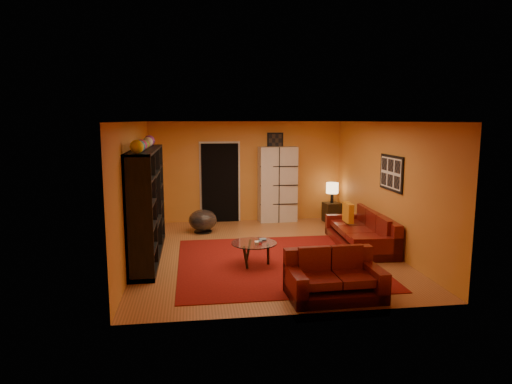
{
  "coord_description": "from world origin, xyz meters",
  "views": [
    {
      "loc": [
        -1.41,
        -8.76,
        2.63
      ],
      "look_at": [
        -0.16,
        0.1,
        1.22
      ],
      "focal_mm": 32.0,
      "sensor_mm": 36.0,
      "label": 1
    }
  ],
  "objects": [
    {
      "name": "wall_right",
      "position": [
        2.5,
        0.0,
        1.3
      ],
      "size": [
        0.0,
        6.0,
        6.0
      ],
      "primitive_type": "plane",
      "rotation": [
        1.57,
        0.0,
        -1.57
      ],
      "color": "orange",
      "rests_on": "floor"
    },
    {
      "name": "coffee_table",
      "position": [
        -0.32,
        -0.79,
        0.38
      ],
      "size": [
        0.83,
        0.83,
        0.42
      ],
      "rotation": [
        0.0,
        0.0,
        -0.24
      ],
      "color": "silver",
      "rests_on": "floor"
    },
    {
      "name": "rug",
      "position": [
        0.1,
        -0.7,
        0.01
      ],
      "size": [
        3.6,
        3.6,
        0.01
      ],
      "primitive_type": "cube",
      "color": "#610C0B",
      "rests_on": "floor"
    },
    {
      "name": "storage_cabinet",
      "position": [
        0.79,
        2.8,
        0.98
      ],
      "size": [
        1.0,
        0.49,
        1.95
      ],
      "primitive_type": "cube",
      "rotation": [
        0.0,
        0.0,
        0.06
      ],
      "color": "beige",
      "rests_on": "floor"
    },
    {
      "name": "side_table",
      "position": [
        2.18,
        2.54,
        0.25
      ],
      "size": [
        0.45,
        0.45,
        0.5
      ],
      "primitive_type": "cube",
      "rotation": [
        0.0,
        0.0,
        0.13
      ],
      "color": "black",
      "rests_on": "floor"
    },
    {
      "name": "entertainment_unit",
      "position": [
        -2.27,
        0.0,
        1.05
      ],
      "size": [
        0.45,
        3.0,
        2.1
      ],
      "primitive_type": "cube",
      "color": "black",
      "rests_on": "floor"
    },
    {
      "name": "throw_pillow",
      "position": [
        1.95,
        0.63,
        0.63
      ],
      "size": [
        0.12,
        0.42,
        0.42
      ],
      "primitive_type": "cube",
      "color": "orange",
      "rests_on": "sofa"
    },
    {
      "name": "floor",
      "position": [
        0.0,
        0.0,
        0.0
      ],
      "size": [
        6.0,
        6.0,
        0.0
      ],
      "primitive_type": "plane",
      "color": "brown",
      "rests_on": "ground"
    },
    {
      "name": "tv",
      "position": [
        -2.23,
        -0.1,
        0.99
      ],
      "size": [
        0.95,
        0.12,
        0.55
      ],
      "primitive_type": "imported",
      "rotation": [
        0.0,
        0.0,
        1.57
      ],
      "color": "black",
      "rests_on": "entertainment_unit"
    },
    {
      "name": "ceiling",
      "position": [
        0.0,
        0.0,
        2.6
      ],
      "size": [
        6.0,
        6.0,
        0.0
      ],
      "primitive_type": "plane",
      "rotation": [
        3.14,
        0.0,
        0.0
      ],
      "color": "white",
      "rests_on": "wall_back"
    },
    {
      "name": "wall_back",
      "position": [
        0.0,
        3.0,
        1.3
      ],
      "size": [
        6.0,
        0.0,
        6.0
      ],
      "primitive_type": "plane",
      "rotation": [
        1.57,
        0.0,
        0.0
      ],
      "color": "orange",
      "rests_on": "floor"
    },
    {
      "name": "bowl_chair",
      "position": [
        -1.19,
        1.83,
        0.29
      ],
      "size": [
        0.66,
        0.66,
        0.54
      ],
      "color": "black",
      "rests_on": "floor"
    },
    {
      "name": "wall_left",
      "position": [
        -2.5,
        0.0,
        1.3
      ],
      "size": [
        0.0,
        6.0,
        6.0
      ],
      "primitive_type": "plane",
      "rotation": [
        1.57,
        0.0,
        1.57
      ],
      "color": "orange",
      "rests_on": "floor"
    },
    {
      "name": "wall_art_right",
      "position": [
        2.48,
        -0.3,
        1.6
      ],
      "size": [
        0.03,
        1.0,
        0.7
      ],
      "primitive_type": "cube",
      "color": "black",
      "rests_on": "wall_right"
    },
    {
      "name": "doorway",
      "position": [
        -0.7,
        2.96,
        1.02
      ],
      "size": [
        0.95,
        0.1,
        2.04
      ],
      "primitive_type": "cube",
      "color": "black",
      "rests_on": "floor"
    },
    {
      "name": "sofa",
      "position": [
        2.14,
        0.15,
        0.28
      ],
      "size": [
        1.08,
        2.35,
        0.85
      ],
      "rotation": [
        0.0,
        0.0,
        -0.06
      ],
      "color": "#520D0B",
      "rests_on": "rug"
    },
    {
      "name": "wall_front",
      "position": [
        0.0,
        -3.0,
        1.3
      ],
      "size": [
        6.0,
        0.0,
        6.0
      ],
      "primitive_type": "plane",
      "rotation": [
        -1.57,
        0.0,
        0.0
      ],
      "color": "orange",
      "rests_on": "floor"
    },
    {
      "name": "table_lamp",
      "position": [
        2.18,
        2.54,
        0.87
      ],
      "size": [
        0.32,
        0.32,
        0.53
      ],
      "color": "black",
      "rests_on": "side_table"
    },
    {
      "name": "wall_art_back",
      "position": [
        0.75,
        2.98,
        2.05
      ],
      "size": [
        0.42,
        0.03,
        0.52
      ],
      "primitive_type": "cube",
      "color": "black",
      "rests_on": "wall_back"
    },
    {
      "name": "loveseat",
      "position": [
        0.66,
        -2.42,
        0.29
      ],
      "size": [
        1.41,
        0.87,
        0.85
      ],
      "rotation": [
        0.0,
        0.0,
        1.6
      ],
      "color": "#520D0B",
      "rests_on": "rug"
    }
  ]
}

